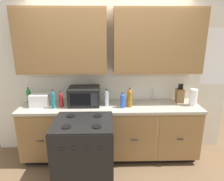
% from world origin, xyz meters
% --- Properties ---
extents(ground_plane, '(8.00, 8.00, 0.00)m').
position_xyz_m(ground_plane, '(0.00, 0.00, 0.00)').
color(ground_plane, brown).
extents(wall_unit, '(3.97, 0.40, 2.53)m').
position_xyz_m(wall_unit, '(0.00, 0.50, 1.66)').
color(wall_unit, silver).
rests_on(wall_unit, ground_plane).
extents(counter_run, '(2.80, 0.64, 0.92)m').
position_xyz_m(counter_run, '(0.00, 0.30, 0.47)').
color(counter_run, black).
rests_on(counter_run, ground_plane).
extents(stove_range, '(0.76, 0.68, 0.95)m').
position_xyz_m(stove_range, '(-0.36, -0.33, 0.47)').
color(stove_range, black).
rests_on(stove_range, ground_plane).
extents(microwave, '(0.48, 0.37, 0.28)m').
position_xyz_m(microwave, '(-0.41, 0.34, 1.06)').
color(microwave, black).
rests_on(microwave, counter_run).
extents(toaster, '(0.28, 0.18, 0.19)m').
position_xyz_m(toaster, '(-1.09, 0.29, 1.01)').
color(toaster, white).
rests_on(toaster, counter_run).
extents(knife_block, '(0.11, 0.14, 0.31)m').
position_xyz_m(knife_block, '(1.13, 0.42, 1.03)').
color(knife_block, olive).
rests_on(knife_block, counter_run).
extents(sink_faucet, '(0.02, 0.02, 0.20)m').
position_xyz_m(sink_faucet, '(0.70, 0.51, 1.02)').
color(sink_faucet, '#B2B5BA').
rests_on(sink_faucet, counter_run).
extents(paper_towel_roll, '(0.12, 0.12, 0.26)m').
position_xyz_m(paper_towel_roll, '(1.29, 0.27, 1.05)').
color(paper_towel_roll, white).
rests_on(paper_towel_roll, counter_run).
extents(bottle_teal, '(0.06, 0.06, 0.29)m').
position_xyz_m(bottle_teal, '(-0.86, 0.20, 1.06)').
color(bottle_teal, '#1E707A').
rests_on(bottle_teal, counter_run).
extents(bottle_blue, '(0.07, 0.07, 0.24)m').
position_xyz_m(bottle_blue, '(0.18, 0.20, 1.03)').
color(bottle_blue, blue).
rests_on(bottle_blue, counter_run).
extents(bottle_red, '(0.06, 0.06, 0.25)m').
position_xyz_m(bottle_red, '(-0.75, 0.25, 1.04)').
color(bottle_red, maroon).
rests_on(bottle_red, counter_run).
extents(bottle_green, '(0.07, 0.07, 0.26)m').
position_xyz_m(bottle_green, '(-1.31, 0.43, 1.04)').
color(bottle_green, '#237A38').
rests_on(bottle_green, counter_run).
extents(bottle_clear, '(0.07, 0.07, 0.27)m').
position_xyz_m(bottle_clear, '(-0.06, 0.29, 1.05)').
color(bottle_clear, silver).
rests_on(bottle_clear, counter_run).
extents(bottle_amber, '(0.07, 0.07, 0.30)m').
position_xyz_m(bottle_amber, '(0.29, 0.23, 1.06)').
color(bottle_amber, '#9E6619').
rests_on(bottle_amber, counter_run).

